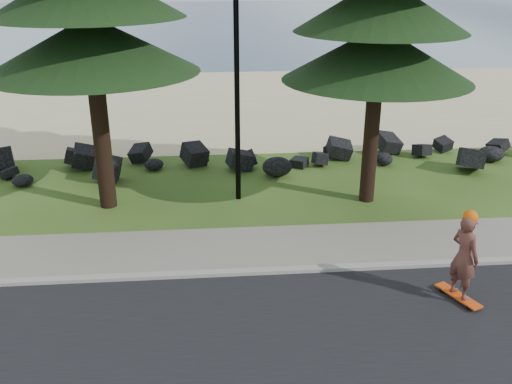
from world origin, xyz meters
The scene contains 8 objects.
ground centered at (0.00, 0.00, 0.00)m, with size 160.00×160.00×0.00m, color #2E4917.
kerb centered at (0.00, -0.90, 0.05)m, with size 160.00×0.20×0.10m, color #9E9A8E.
sidewalk centered at (0.00, 0.20, 0.04)m, with size 160.00×2.00×0.08m, color gray.
beach_sand centered at (0.00, 14.50, 0.01)m, with size 160.00×15.00×0.01m, color #C4B883.
ocean centered at (0.00, 51.00, 0.00)m, with size 160.00×58.00×0.01m, color #39536E.
seawall_boulders centered at (0.00, 5.60, 0.00)m, with size 60.00×2.40×1.10m, color black, non-canonical shape.
lamp_post centered at (0.00, 3.20, 4.13)m, with size 0.25×0.14×8.14m.
skateboarder centered at (3.97, -2.22, 0.95)m, with size 0.63×1.03×1.89m.
Camera 1 is at (-0.75, -11.31, 6.17)m, focal length 40.00 mm.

